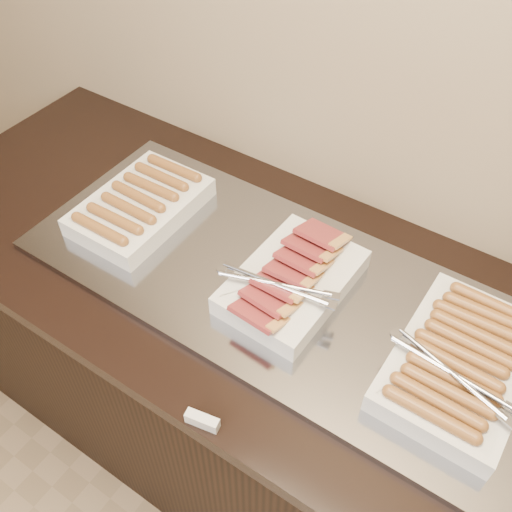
{
  "coord_description": "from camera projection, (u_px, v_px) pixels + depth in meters",
  "views": [
    {
      "loc": [
        0.4,
        1.41,
        1.9
      ],
      "look_at": [
        -0.08,
        2.13,
        0.97
      ],
      "focal_mm": 40.0,
      "sensor_mm": 36.0,
      "label": 1
    }
  ],
  "objects": [
    {
      "name": "dish_center",
      "position": [
        291.0,
        280.0,
        1.24
      ],
      "size": [
        0.27,
        0.34,
        0.09
      ],
      "rotation": [
        0.0,
        0.0,
        -0.03
      ],
      "color": "silver",
      "rests_on": "warming_tray"
    },
    {
      "name": "dish_right",
      "position": [
        461.0,
        363.0,
        1.1
      ],
      "size": [
        0.27,
        0.36,
        0.08
      ],
      "rotation": [
        0.0,
        0.0,
        -0.01
      ],
      "color": "silver",
      "rests_on": "warming_tray"
    },
    {
      "name": "warming_tray",
      "position": [
        280.0,
        286.0,
        1.29
      ],
      "size": [
        1.2,
        0.5,
        0.02
      ],
      "primitive_type": "cube",
      "color": "gray",
      "rests_on": "counter"
    },
    {
      "name": "label_holder",
      "position": [
        202.0,
        421.0,
        1.06
      ],
      "size": [
        0.07,
        0.03,
        0.03
      ],
      "primitive_type": "cube",
      "rotation": [
        0.0,
        0.0,
        0.19
      ],
      "color": "silver",
      "rests_on": "counter"
    },
    {
      "name": "counter",
      "position": [
        279.0,
        392.0,
        1.62
      ],
      "size": [
        2.06,
        0.76,
        0.9
      ],
      "color": "black",
      "rests_on": "ground"
    },
    {
      "name": "dish_left",
      "position": [
        141.0,
        205.0,
        1.41
      ],
      "size": [
        0.22,
        0.33,
        0.07
      ],
      "rotation": [
        0.0,
        0.0,
        0.01
      ],
      "color": "silver",
      "rests_on": "warming_tray"
    }
  ]
}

